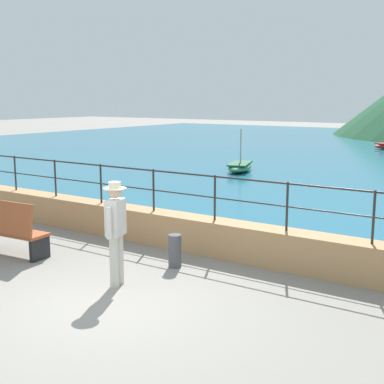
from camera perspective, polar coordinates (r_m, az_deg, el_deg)
name	(u,v)px	position (r m, az deg, el deg)	size (l,w,h in m)	color
ground_plane	(103,306)	(8.13, -9.70, -12.17)	(120.00, 120.00, 0.00)	gray
promenade_wall	(215,237)	(10.43, 2.48, -4.94)	(20.00, 0.56, 0.70)	tan
railing	(215,189)	(10.22, 2.52, 0.28)	(18.44, 0.04, 0.90)	#282623
bench_main	(6,228)	(10.93, -19.69, -3.71)	(1.74, 0.69, 1.13)	#9E4C28
person_walking	(116,228)	(8.65, -8.35, -3.94)	(0.38, 0.55, 1.75)	beige
bollard	(175,251)	(9.65, -1.89, -6.47)	(0.24, 0.24, 0.61)	#4C4C51
boat_3	(240,167)	(21.92, 5.27, 2.79)	(1.58, 2.47, 1.77)	#338C59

